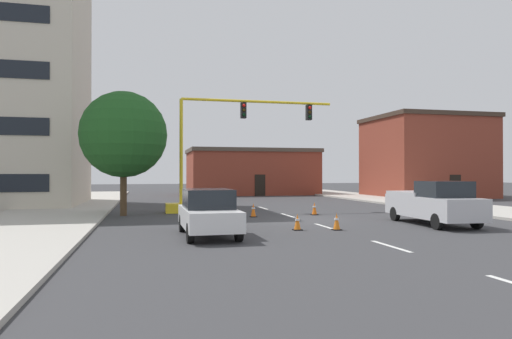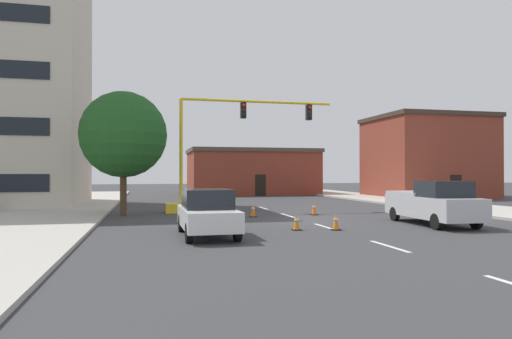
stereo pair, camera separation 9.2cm
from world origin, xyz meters
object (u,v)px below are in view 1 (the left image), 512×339
traffic_cone_roadside_b (253,210)px  traffic_cone_roadside_c (314,209)px  pickup_truck_silver (433,203)px  traffic_cone_roadside_d (337,222)px  traffic_signal_gantry (205,173)px  tree_left_near (124,135)px  traffic_cone_roadside_a (297,222)px  sedan_white_near_left (208,212)px

traffic_cone_roadside_b → traffic_cone_roadside_c: 3.61m
pickup_truck_silver → traffic_cone_roadside_c: bearing=121.1°
traffic_cone_roadside_d → pickup_truck_silver: bearing=9.2°
traffic_signal_gantry → traffic_cone_roadside_b: traffic_signal_gantry is taller
traffic_cone_roadside_b → traffic_cone_roadside_d: (2.05, -6.27, -0.02)m
tree_left_near → traffic_cone_roadside_b: (6.77, -2.41, -4.09)m
traffic_cone_roadside_c → traffic_cone_roadside_d: bearing=-103.0°
tree_left_near → traffic_cone_roadside_d: tree_left_near is taller
pickup_truck_silver → traffic_cone_roadside_d: (-5.06, -0.82, -0.63)m
tree_left_near → pickup_truck_silver: bearing=-29.6°
traffic_signal_gantry → traffic_cone_roadside_a: (2.63, -9.57, -1.99)m
traffic_cone_roadside_a → traffic_signal_gantry: bearing=105.3°
sedan_white_near_left → traffic_cone_roadside_a: size_ratio=6.75×
traffic_signal_gantry → traffic_cone_roadside_b: bearing=-59.3°
traffic_cone_roadside_c → traffic_cone_roadside_d: size_ratio=1.03×
sedan_white_near_left → tree_left_near: bearing=110.5°
tree_left_near → traffic_cone_roadside_a: bearing=-49.1°
traffic_signal_gantry → pickup_truck_silver: (9.26, -9.09, -1.34)m
pickup_truck_silver → traffic_cone_roadside_b: 8.98m
tree_left_near → traffic_cone_roadside_c: tree_left_near is taller
sedan_white_near_left → traffic_cone_roadside_d: bearing=6.2°
tree_left_near → traffic_cone_roadside_d: 13.05m
pickup_truck_silver → traffic_cone_roadside_d: pickup_truck_silver is taller
traffic_cone_roadside_d → traffic_cone_roadside_c: bearing=77.0°
traffic_cone_roadside_b → traffic_cone_roadside_d: traffic_cone_roadside_b is taller
traffic_cone_roadside_c → traffic_cone_roadside_d: (-1.54, -6.65, -0.01)m
sedan_white_near_left → traffic_signal_gantry: bearing=83.7°
traffic_signal_gantry → traffic_cone_roadside_a: traffic_signal_gantry is taller
traffic_cone_roadside_a → traffic_cone_roadside_c: 7.04m
sedan_white_near_left → traffic_cone_roadside_a: 3.93m
sedan_white_near_left → traffic_cone_roadside_c: bearing=46.4°
traffic_cone_roadside_b → traffic_cone_roadside_c: size_ratio=1.02×
traffic_cone_roadside_a → traffic_cone_roadside_d: 1.61m
traffic_signal_gantry → traffic_cone_roadside_b: 4.65m
traffic_cone_roadside_b → traffic_cone_roadside_c: (3.59, 0.37, -0.01)m
traffic_signal_gantry → traffic_cone_roadside_d: traffic_signal_gantry is taller
traffic_cone_roadside_b → traffic_cone_roadside_d: bearing=-71.9°
tree_left_near → traffic_signal_gantry: bearing=14.8°
sedan_white_near_left → traffic_cone_roadside_b: sedan_white_near_left is taller
pickup_truck_silver → traffic_cone_roadside_a: 6.69m
tree_left_near → pickup_truck_silver: tree_left_near is taller
traffic_cone_roadside_d → sedan_white_near_left: bearing=-173.8°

